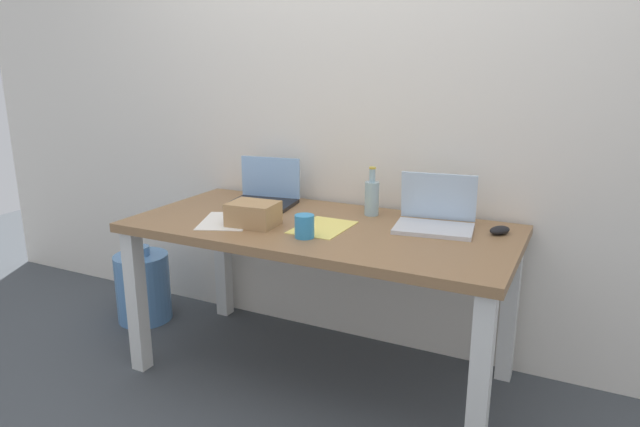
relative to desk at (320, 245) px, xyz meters
name	(u,v)px	position (x,y,z in m)	size (l,w,h in m)	color
ground_plane	(320,372)	(0.00, 0.00, -0.63)	(8.00, 8.00, 0.00)	#42474C
back_wall	(362,87)	(0.00, 0.46, 0.67)	(5.20, 0.08, 2.60)	silver
desk	(320,245)	(0.00, 0.00, 0.00)	(1.69, 0.80, 0.73)	olive
laptop_left	(265,195)	(-0.42, 0.22, 0.14)	(0.35, 0.28, 0.22)	black
laptop_right	(435,217)	(0.47, 0.17, 0.14)	(0.35, 0.29, 0.23)	silver
beer_bottle	(372,197)	(0.14, 0.25, 0.18)	(0.07, 0.07, 0.23)	#99B7C1
computer_mouse	(500,230)	(0.73, 0.20, 0.11)	(0.06, 0.10, 0.03)	black
cardboard_box	(253,214)	(-0.25, -0.14, 0.14)	(0.21, 0.16, 0.10)	tan
coffee_mug	(304,226)	(0.03, -0.20, 0.14)	(0.08, 0.08, 0.10)	#338CC6
paper_sheet_center	(323,227)	(0.03, -0.04, 0.09)	(0.21, 0.30, 0.00)	#F4E06B
paper_sheet_front_left	(226,221)	(-0.40, -0.14, 0.09)	(0.21, 0.30, 0.00)	white
water_cooler_jug	(143,287)	(-1.15, 0.08, -0.44)	(0.30, 0.30, 0.43)	#598CC6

